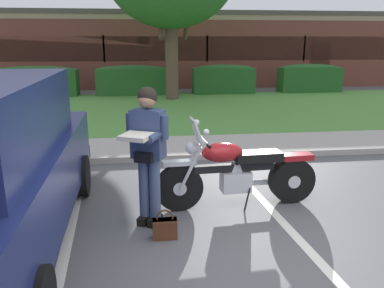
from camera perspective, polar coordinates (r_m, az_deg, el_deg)
ground_plane at (r=4.23m, az=7.45°, el=-16.76°), size 140.00×140.00×0.00m
curb_strip at (r=7.44m, az=0.68°, el=-1.83°), size 60.00×0.20×0.12m
concrete_walk at (r=8.26m, az=-0.11°, el=-0.26°), size 60.00×1.50×0.08m
grass_lawn at (r=12.68m, az=-2.58°, el=5.08°), size 60.00×7.60×0.06m
stall_stripe_0 at (r=4.38m, az=-18.56°, el=-16.20°), size 0.43×4.40×0.01m
stall_stripe_1 at (r=4.62m, az=16.38°, el=-14.28°), size 0.43×4.40×0.01m
motorcycle at (r=5.32m, az=7.52°, el=-4.05°), size 2.24×0.82×1.26m
rider_person at (r=4.61m, az=-6.58°, el=-0.30°), size 0.58×0.66×1.70m
handbag at (r=4.55m, az=-4.02°, el=-12.11°), size 0.28×0.13×0.36m
hedge_left at (r=16.81m, az=-22.02°, el=8.61°), size 3.24×0.90×1.24m
hedge_center_left at (r=16.26m, az=-8.80°, el=9.33°), size 2.88×0.90×1.24m
hedge_center_right at (r=16.59m, az=4.64°, el=9.56°), size 2.58×0.90×1.24m
hedge_right at (r=17.74m, az=16.94°, el=9.33°), size 2.64×0.90×1.24m
brick_building at (r=23.00m, az=0.39°, el=13.96°), size 28.01×9.26×3.57m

